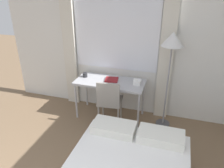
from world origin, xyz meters
TOP-DOWN VIEW (x-y plane):
  - wall_back_with_window at (-0.03, 3.40)m, footprint 4.82×0.13m
  - desk at (-0.23, 3.04)m, footprint 1.24×0.56m
  - desk_chair at (-0.15, 2.76)m, footprint 0.44×0.44m
  - standing_lamp at (0.76, 3.06)m, footprint 0.34×0.34m
  - telephone at (0.26, 3.08)m, footprint 0.13×0.18m
  - book at (-0.21, 3.09)m, footprint 0.26×0.25m
  - mug at (-0.73, 3.08)m, footprint 0.09×0.09m

SIDE VIEW (x-z plane):
  - desk_chair at x=-0.15m, z-range 0.07..0.95m
  - desk at x=-0.23m, z-range 0.30..1.03m
  - book at x=-0.21m, z-range 0.73..0.76m
  - telephone at x=0.26m, z-range 0.72..0.81m
  - mug at x=-0.73m, z-range 0.73..0.81m
  - wall_back_with_window at x=-0.03m, z-range 0.00..2.70m
  - standing_lamp at x=0.76m, z-range 0.60..2.27m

